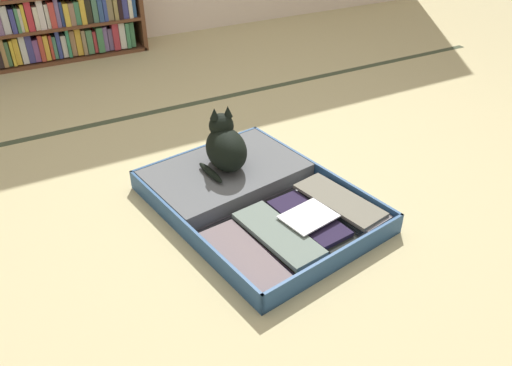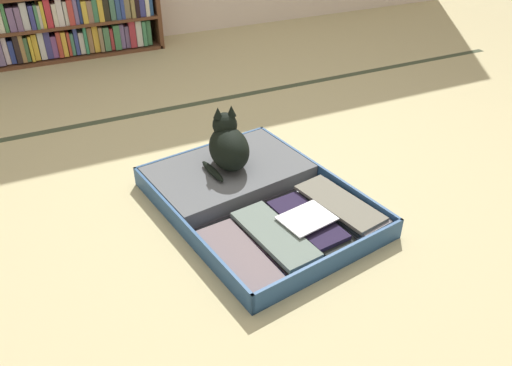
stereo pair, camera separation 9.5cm
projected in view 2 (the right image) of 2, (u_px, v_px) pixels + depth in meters
name	position (u px, v px, depth m)	size (l,w,h in m)	color
ground_plane	(254.00, 196.00, 2.22)	(10.00, 10.00, 0.00)	tan
tatami_border	(181.00, 106.00, 3.00)	(4.80, 0.05, 0.00)	#3A442F
bookshelf	(45.00, 11.00, 3.52)	(1.57, 0.28, 0.70)	brown
open_suitcase	(252.00, 195.00, 2.16)	(0.85, 1.05, 0.09)	navy
black_cat	(228.00, 146.00, 2.21)	(0.22, 0.27, 0.27)	black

